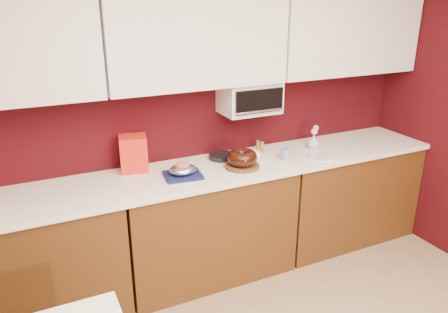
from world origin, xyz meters
name	(u,v)px	position (x,y,z in m)	size (l,w,h in m)	color
wall_back	(190,114)	(0.00, 2.25, 1.25)	(4.00, 0.02, 2.50)	#3A070C
base_cabinet_left	(22,268)	(-1.33, 1.94, 0.43)	(1.31, 0.58, 0.86)	#4F2D0F
base_cabinet_center	(207,225)	(0.00, 1.94, 0.43)	(1.31, 0.58, 0.86)	#4F2D0F
base_cabinet_right	(341,194)	(1.33, 1.94, 0.43)	(1.31, 0.58, 0.86)	#4F2D0F
countertop	(206,172)	(0.00, 1.94, 0.88)	(4.00, 0.62, 0.04)	white
upper_cabinet_center	(196,37)	(0.00, 2.08, 1.85)	(1.31, 0.33, 0.70)	white
upper_cabinet_right	(346,31)	(1.33, 2.08, 1.85)	(1.31, 0.33, 0.70)	white
toaster_oven	(249,97)	(0.45, 2.10, 1.38)	(0.45, 0.30, 0.25)	white
toaster_oven_door	(260,101)	(0.45, 1.94, 1.38)	(0.40, 0.02, 0.18)	black
toaster_oven_handle	(260,111)	(0.45, 1.93, 1.30)	(0.02, 0.02, 0.42)	silver
cake_base	(242,166)	(0.26, 1.86, 0.91)	(0.26, 0.26, 0.02)	brown
bundt_cake	(242,158)	(0.26, 1.86, 0.98)	(0.23, 0.23, 0.09)	black
navy_towel	(183,175)	(-0.20, 1.89, 0.91)	(0.26, 0.22, 0.02)	#131A49
foil_ham_nest	(183,169)	(-0.20, 1.89, 0.96)	(0.20, 0.16, 0.07)	white
roasted_ham	(183,166)	(-0.20, 1.89, 0.98)	(0.11, 0.09, 0.07)	#BB6455
pandoro_box	(134,153)	(-0.48, 2.15, 1.03)	(0.20, 0.18, 0.27)	red
dark_pan	(221,156)	(0.21, 2.10, 0.92)	(0.20, 0.20, 0.04)	black
coffee_mug	(254,155)	(0.42, 1.95, 0.95)	(0.08, 0.08, 0.09)	white
blue_jar	(286,154)	(0.66, 1.86, 0.95)	(0.08, 0.08, 0.09)	navy
flower_vase	(313,141)	(1.02, 1.99, 0.96)	(0.09, 0.09, 0.13)	silver
flower_pink	(314,131)	(1.02, 1.99, 1.05)	(0.06, 0.06, 0.06)	pink
flower_blue	(316,128)	(1.05, 2.01, 1.07)	(0.05, 0.05, 0.05)	#99AFF5
china_plate	(322,156)	(0.95, 1.78, 0.91)	(0.23, 0.23, 0.01)	white
amber_bottle	(262,147)	(0.56, 2.08, 0.95)	(0.03, 0.03, 0.09)	olive
amber_bottle_tall	(258,147)	(0.54, 2.10, 0.95)	(0.03, 0.03, 0.10)	brown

